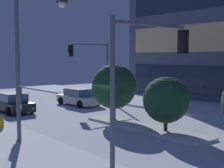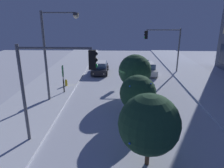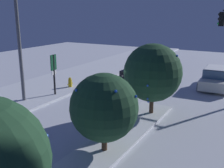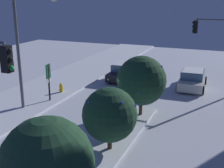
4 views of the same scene
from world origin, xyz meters
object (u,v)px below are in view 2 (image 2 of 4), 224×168
at_px(traffic_light_corner_far_left, 164,42).
at_px(street_lamp_arched, 54,44).
at_px(traffic_light_corner_near_right, 53,77).
at_px(decorated_tree_right_of_median, 138,93).
at_px(parking_info_sign, 63,76).
at_px(car_far, 147,69).
at_px(fire_hydrant, 66,83).
at_px(decorated_tree_left_of_median, 149,124).
at_px(car_near, 100,68).
at_px(decorated_tree_median, 135,71).

xyz_separation_m(traffic_light_corner_far_left, street_lamp_arched, (10.04, -10.96, 0.95)).
xyz_separation_m(traffic_light_corner_near_right, street_lamp_arched, (-6.28, -1.67, 0.89)).
bearing_deg(decorated_tree_right_of_median, parking_info_sign, -125.84).
relative_size(car_far, fire_hydrant, 5.53).
height_order(traffic_light_corner_near_right, decorated_tree_left_of_median, traffic_light_corner_near_right).
distance_m(traffic_light_corner_near_right, decorated_tree_left_of_median, 5.61).
bearing_deg(car_far, parking_info_sign, 127.84).
distance_m(traffic_light_corner_far_left, decorated_tree_right_of_median, 13.87).
bearing_deg(parking_info_sign, car_near, 64.86).
height_order(traffic_light_corner_far_left, street_lamp_arched, street_lamp_arched).
xyz_separation_m(car_far, traffic_light_corner_far_left, (-0.95, 2.13, 3.25)).
relative_size(car_far, traffic_light_corner_far_left, 0.81).
distance_m(car_far, traffic_light_corner_near_right, 17.28).
xyz_separation_m(fire_hydrant, parking_info_sign, (1.92, 0.26, 1.35)).
relative_size(fire_hydrant, parking_info_sign, 0.30).
bearing_deg(car_far, street_lamp_arched, 133.95).
bearing_deg(decorated_tree_median, street_lamp_arched, -75.77).
bearing_deg(traffic_light_corner_far_left, decorated_tree_left_of_median, 76.72).
bearing_deg(traffic_light_corner_near_right, decorated_tree_right_of_median, 33.96).
height_order(traffic_light_corner_near_right, decorated_tree_median, traffic_light_corner_near_right).
xyz_separation_m(traffic_light_corner_near_right, decorated_tree_median, (-7.99, 5.03, -1.71)).
bearing_deg(decorated_tree_median, parking_info_sign, -90.64).
relative_size(car_far, decorated_tree_left_of_median, 1.22).
height_order(car_far, decorated_tree_median, decorated_tree_median).
xyz_separation_m(car_near, decorated_tree_right_of_median, (12.40, 3.77, 1.17)).
bearing_deg(decorated_tree_right_of_median, decorated_tree_median, 178.64).
relative_size(car_near, car_far, 1.02).
xyz_separation_m(car_far, parking_info_sign, (7.31, -8.81, 1.03)).
xyz_separation_m(car_near, decorated_tree_median, (7.73, 3.89, 1.60)).
bearing_deg(parking_info_sign, traffic_light_corner_far_left, 32.01).
height_order(car_near, traffic_light_corner_near_right, traffic_light_corner_near_right).
distance_m(car_near, decorated_tree_left_of_median, 18.03).
bearing_deg(parking_info_sign, fire_hydrant, 92.64).
distance_m(fire_hydrant, decorated_tree_right_of_median, 9.66).
relative_size(traffic_light_corner_near_right, traffic_light_corner_far_left, 1.02).
height_order(parking_info_sign, decorated_tree_left_of_median, decorated_tree_left_of_median).
bearing_deg(street_lamp_arched, decorated_tree_left_of_median, -55.69).
height_order(car_near, traffic_light_corner_far_left, traffic_light_corner_far_left).
height_order(street_lamp_arched, decorated_tree_right_of_median, street_lamp_arched).
distance_m(traffic_light_corner_near_right, decorated_tree_right_of_median, 6.31).
height_order(traffic_light_corner_near_right, parking_info_sign, traffic_light_corner_near_right).
relative_size(traffic_light_corner_far_left, street_lamp_arched, 0.75).
height_order(fire_hydrant, decorated_tree_median, decorated_tree_median).
xyz_separation_m(traffic_light_corner_near_right, fire_hydrant, (-9.99, -1.91, -3.62)).
xyz_separation_m(traffic_light_corner_near_right, traffic_light_corner_far_left, (-16.32, 9.29, -0.06)).
relative_size(car_far, decorated_tree_median, 1.19).
relative_size(traffic_light_corner_far_left, parking_info_sign, 2.07).
bearing_deg(traffic_light_corner_near_right, decorated_tree_median, 57.78).
relative_size(car_near, traffic_light_corner_near_right, 0.81).
bearing_deg(decorated_tree_median, traffic_light_corner_near_right, -32.22).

